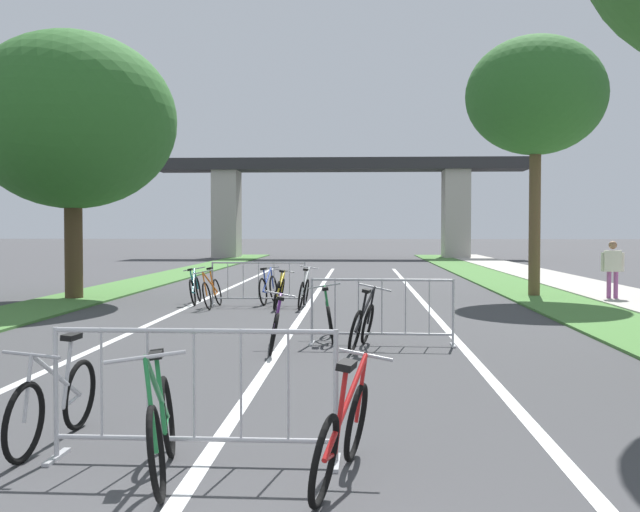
% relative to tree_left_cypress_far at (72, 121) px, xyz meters
% --- Properties ---
extents(grass_verge_left, '(2.01, 57.23, 0.05)m').
position_rel_tree_left_cypress_far_xyz_m(grass_verge_left, '(0.08, 6.59, -4.60)').
color(grass_verge_left, '#477A38').
rests_on(grass_verge_left, ground).
extents(grass_verge_right, '(2.01, 57.23, 0.05)m').
position_rel_tree_left_cypress_far_xyz_m(grass_verge_right, '(12.31, 6.59, -4.60)').
color(grass_verge_right, '#477A38').
rests_on(grass_verge_right, ground).
extents(sidewalk_path_right, '(2.36, 57.23, 0.08)m').
position_rel_tree_left_cypress_far_xyz_m(sidewalk_path_right, '(14.50, 6.59, -4.58)').
color(sidewalk_path_right, '#ADA89E').
rests_on(sidewalk_path_right, ground).
extents(lane_stripe_center, '(0.14, 33.11, 0.01)m').
position_rel_tree_left_cypress_far_xyz_m(lane_stripe_center, '(6.20, -0.27, -4.62)').
color(lane_stripe_center, silver).
rests_on(lane_stripe_center, ground).
extents(lane_stripe_right_lane, '(0.14, 33.11, 0.01)m').
position_rel_tree_left_cypress_far_xyz_m(lane_stripe_right_lane, '(9.01, -0.27, -4.62)').
color(lane_stripe_right_lane, silver).
rests_on(lane_stripe_right_lane, ground).
extents(lane_stripe_left_lane, '(0.14, 33.11, 0.01)m').
position_rel_tree_left_cypress_far_xyz_m(lane_stripe_left_lane, '(3.39, -0.27, -4.62)').
color(lane_stripe_left_lane, silver).
rests_on(lane_stripe_left_lane, ground).
extents(overpass_bridge, '(23.91, 2.89, 6.38)m').
position_rel_tree_left_cypress_far_xyz_m(overpass_bridge, '(6.20, 30.47, -0.08)').
color(overpass_bridge, '#2D2D30').
rests_on(overpass_bridge, ground).
extents(tree_left_cypress_far, '(5.35, 5.35, 6.91)m').
position_rel_tree_left_cypress_far_xyz_m(tree_left_cypress_far, '(0.00, 0.00, 0.00)').
color(tree_left_cypress_far, '#4C3823').
rests_on(tree_left_cypress_far, ground).
extents(tree_right_maple_mid, '(3.74, 3.74, 7.01)m').
position_rel_tree_left_cypress_far_xyz_m(tree_right_maple_mid, '(12.14, 1.41, 0.77)').
color(tree_right_maple_mid, brown).
rests_on(tree_right_maple_mid, ground).
extents(crowd_barrier_nearest, '(2.28, 0.48, 1.05)m').
position_rel_tree_left_cypress_far_xyz_m(crowd_barrier_nearest, '(6.12, -13.82, -4.11)').
color(crowd_barrier_nearest, '#ADADB2').
rests_on(crowd_barrier_nearest, ground).
extents(crowd_barrier_second, '(2.29, 0.54, 1.05)m').
position_rel_tree_left_cypress_far_xyz_m(crowd_barrier_second, '(7.77, -7.59, -4.11)').
color(crowd_barrier_second, '#ADADB2').
rests_on(crowd_barrier_second, ground).
extents(crowd_barrier_third, '(2.29, 0.50, 1.05)m').
position_rel_tree_left_cypress_far_xyz_m(crowd_barrier_third, '(5.01, -1.36, -4.11)').
color(crowd_barrier_third, '#ADADB2').
rests_on(crowd_barrier_third, ground).
extents(bicycle_green_0, '(0.55, 1.59, 0.92)m').
position_rel_tree_left_cypress_far_xyz_m(bicycle_green_0, '(6.92, -7.04, -4.28)').
color(bicycle_green_0, black).
rests_on(bicycle_green_0, ground).
extents(bicycle_white_1, '(0.44, 1.61, 0.97)m').
position_rel_tree_left_cypress_far_xyz_m(bicycle_white_1, '(6.13, -1.87, -4.25)').
color(bicycle_white_1, black).
rests_on(bicycle_white_1, ground).
extents(bicycle_teal_2, '(0.55, 1.72, 0.89)m').
position_rel_tree_left_cypress_far_xyz_m(bicycle_teal_2, '(3.39, -0.96, -4.26)').
color(bicycle_teal_2, black).
rests_on(bicycle_teal_2, ground).
extents(bicycle_silver_3, '(0.48, 1.67, 0.92)m').
position_rel_tree_left_cypress_far_xyz_m(bicycle_silver_3, '(4.84, -13.41, -4.27)').
color(bicycle_silver_3, black).
rests_on(bicycle_silver_3, ground).
extents(bicycle_blue_4, '(0.44, 1.66, 0.90)m').
position_rel_tree_left_cypress_far_xyz_m(bicycle_blue_4, '(5.17, -0.82, -4.25)').
color(bicycle_blue_4, black).
rests_on(bicycle_blue_4, ground).
extents(bicycle_yellow_5, '(0.47, 1.67, 0.91)m').
position_rel_tree_left_cypress_far_xyz_m(bicycle_yellow_5, '(5.56, -1.91, -4.26)').
color(bicycle_yellow_5, black).
rests_on(bicycle_yellow_5, ground).
extents(bicycle_purple_6, '(0.47, 1.73, 0.86)m').
position_rel_tree_left_cypress_far_xyz_m(bicycle_purple_6, '(6.14, -8.16, -4.27)').
color(bicycle_purple_6, black).
rests_on(bicycle_purple_6, ground).
extents(bicycle_black_7, '(0.72, 1.63, 0.98)m').
position_rel_tree_left_cypress_far_xyz_m(bicycle_black_7, '(7.45, -8.00, -4.26)').
color(bicycle_black_7, black).
rests_on(bicycle_black_7, ground).
extents(bicycle_orange_8, '(0.48, 1.75, 0.94)m').
position_rel_tree_left_cypress_far_xyz_m(bicycle_orange_8, '(3.98, -1.90, -4.25)').
color(bicycle_orange_8, black).
rests_on(bicycle_orange_8, ground).
extents(bicycle_red_9, '(0.62, 1.68, 0.93)m').
position_rel_tree_left_cypress_far_xyz_m(bicycle_red_9, '(7.29, -14.27, -4.27)').
color(bicycle_red_9, black).
rests_on(bicycle_red_9, ground).
extents(bicycle_green_10, '(0.54, 1.67, 1.01)m').
position_rel_tree_left_cypress_far_xyz_m(bicycle_green_10, '(5.96, -14.21, -4.25)').
color(bicycle_green_10, black).
rests_on(bicycle_green_10, ground).
extents(pedestrian_waiting, '(0.55, 0.34, 1.53)m').
position_rel_tree_left_cypress_far_xyz_m(pedestrian_waiting, '(13.83, 0.19, -3.69)').
color(pedestrian_waiting, '#994C8C').
rests_on(pedestrian_waiting, ground).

